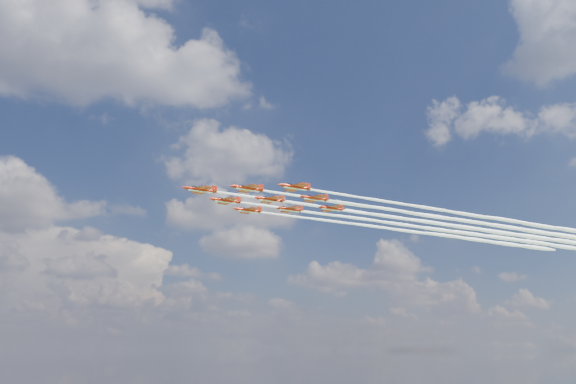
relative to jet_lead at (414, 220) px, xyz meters
The scene contains 9 objects.
jet_lead is the anchor object (origin of this frame).
jet_row2_port 12.93m from the jet_lead, 20.14° to the right, with size 152.81×44.04×2.53m.
jet_row2_starb 12.93m from the jet_lead, 49.70° to the left, with size 152.81×44.04×2.53m.
jet_row3_port 25.86m from the jet_lead, 20.14° to the right, with size 152.81×44.04×2.53m.
jet_row3_centre 21.20m from the jet_lead, 14.78° to the left, with size 152.81×44.04×2.53m.
jet_row3_starb 25.86m from the jet_lead, 49.70° to the left, with size 152.81×44.04×2.53m.
jet_row4_port 32.66m from the jet_lead, ahead, with size 152.81×44.04×2.53m.
jet_row4_starb 32.66m from the jet_lead, 27.88° to the left, with size 152.81×44.04×2.53m.
jet_tail 42.41m from the jet_lead, 14.78° to the left, with size 152.81×44.04×2.53m.
Camera 1 is at (-36.23, -156.81, 29.89)m, focal length 35.00 mm.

